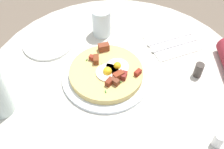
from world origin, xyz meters
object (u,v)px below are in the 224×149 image
at_px(pizza_plate, 106,76).
at_px(knife, 170,39).
at_px(water_glass, 102,22).
at_px(breakfast_pizza, 107,72).
at_px(bread_plate, 48,42).
at_px(salt_shaker, 219,140).
at_px(pepper_shaker, 199,70).
at_px(fork, 175,45).
at_px(dining_table, 117,108).

height_order(pizza_plate, knife, pizza_plate).
relative_size(pizza_plate, water_glass, 2.72).
height_order(breakfast_pizza, bread_plate, breakfast_pizza).
height_order(water_glass, salt_shaker, water_glass).
bearing_deg(pizza_plate, pepper_shaker, -0.99).
distance_m(pizza_plate, bread_plate, 0.27).
bearing_deg(bread_plate, fork, -4.85).
bearing_deg(knife, fork, -90.00).
xyz_separation_m(dining_table, water_glass, (-0.05, 0.23, 0.22)).
xyz_separation_m(bread_plate, fork, (0.46, -0.04, 0.00)).
relative_size(pizza_plate, salt_shaker, 5.97).
bearing_deg(dining_table, water_glass, 101.17).
bearing_deg(breakfast_pizza, dining_table, -19.30).
distance_m(fork, water_glass, 0.28).
xyz_separation_m(salt_shaker, pepper_shaker, (0.01, 0.25, 0.00)).
bearing_deg(pepper_shaker, fork, 109.00).
relative_size(dining_table, pepper_shaker, 17.33).
bearing_deg(bread_plate, salt_shaker, -40.58).
relative_size(fork, knife, 1.00).
xyz_separation_m(pizza_plate, breakfast_pizza, (0.00, 0.00, 0.02)).
distance_m(bread_plate, fork, 0.46).
relative_size(dining_table, salt_shaker, 18.37).
height_order(pizza_plate, bread_plate, pizza_plate).
bearing_deg(salt_shaker, water_glass, 122.40).
bearing_deg(breakfast_pizza, pepper_shaker, -1.08).
relative_size(dining_table, pizza_plate, 3.07).
bearing_deg(dining_table, bread_plate, 142.81).
distance_m(bread_plate, salt_shaker, 0.65).
height_order(knife, pepper_shaker, pepper_shaker).
bearing_deg(fork, pizza_plate, -170.74).
bearing_deg(dining_table, pizza_plate, 162.39).
height_order(breakfast_pizza, water_glass, water_glass).
height_order(pizza_plate, water_glass, water_glass).
height_order(dining_table, water_glass, water_glass).
height_order(dining_table, fork, fork).
distance_m(water_glass, pepper_shaker, 0.38).
bearing_deg(pizza_plate, salt_shaker, -41.02).
relative_size(bread_plate, fork, 1.02).
bearing_deg(pepper_shaker, salt_shaker, -91.98).
distance_m(fork, knife, 0.04).
height_order(breakfast_pizza, knife, breakfast_pizza).
relative_size(breakfast_pizza, bread_plate, 1.29).
relative_size(pizza_plate, breakfast_pizza, 1.21).
relative_size(bread_plate, knife, 1.02).
height_order(dining_table, pepper_shaker, pepper_shaker).
relative_size(dining_table, breakfast_pizza, 3.74).
bearing_deg(dining_table, breakfast_pizza, 160.70).
bearing_deg(knife, pepper_shaker, -89.81).
distance_m(breakfast_pizza, knife, 0.29).
height_order(bread_plate, knife, bread_plate).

